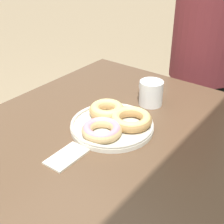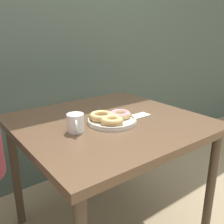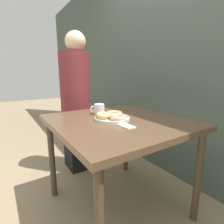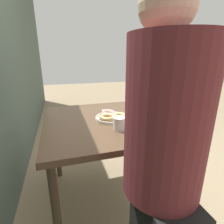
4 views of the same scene
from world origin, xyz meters
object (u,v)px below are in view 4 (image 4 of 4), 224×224
(napkin, at_px, (107,112))
(dining_table, at_px, (106,129))
(coffee_mug, at_px, (120,124))
(donut_plate, at_px, (112,116))
(person_figure, at_px, (164,170))

(napkin, bearing_deg, dining_table, 161.64)
(coffee_mug, bearing_deg, dining_table, 9.73)
(coffee_mug, xyz_separation_m, napkin, (0.41, -0.02, -0.04))
(donut_plate, relative_size, coffee_mug, 2.35)
(coffee_mug, bearing_deg, person_figure, -179.16)
(coffee_mug, height_order, person_figure, person_figure)
(coffee_mug, distance_m, person_figure, 0.52)
(donut_plate, relative_size, napkin, 2.22)
(dining_table, bearing_deg, coffee_mug, -170.27)
(donut_plate, xyz_separation_m, coffee_mug, (-0.21, 0.01, 0.02))
(dining_table, distance_m, coffee_mug, 0.27)
(dining_table, bearing_deg, napkin, -18.36)
(dining_table, height_order, napkin, napkin)
(dining_table, relative_size, donut_plate, 3.62)
(coffee_mug, relative_size, person_figure, 0.08)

